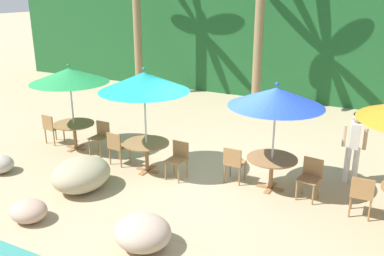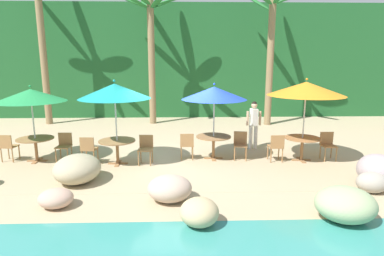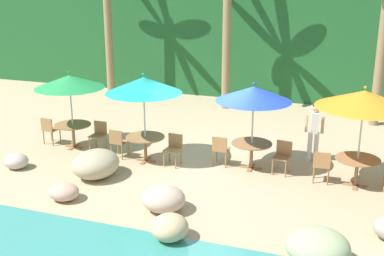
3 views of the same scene
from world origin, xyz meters
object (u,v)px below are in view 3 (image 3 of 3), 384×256
object	(u,v)px
chair_teal_inland	(118,141)
dining_table_green	(73,128)
chair_blue_inland	(221,148)
chair_teal_seaward	(174,147)
umbrella_green	(69,82)
dining_table_orange	(357,163)
dining_table_teal	(145,141)
umbrella_orange	(364,99)
chair_green_inland	(49,129)
chair_blue_seaward	(283,155)
umbrella_blue	(254,94)
umbrella_teal	(144,85)
dining_table_blue	(252,147)
chair_green_seaward	(99,134)
chair_orange_inland	(322,164)
waiter_in_white	(314,128)

from	to	relation	value
chair_teal_inland	dining_table_green	bearing A→B (deg)	167.71
chair_blue_inland	chair_teal_inland	bearing A→B (deg)	-172.58
chair_teal_seaward	chair_blue_inland	xyz separation A→B (m)	(1.26, 0.33, 0.00)
umbrella_green	dining_table_orange	bearing A→B (deg)	-1.20
dining_table_teal	umbrella_orange	size ratio (longest dim) A/B	0.43
chair_green_inland	chair_blue_seaward	size ratio (longest dim) A/B	1.00
umbrella_green	umbrella_orange	distance (m)	8.29
chair_teal_seaward	dining_table_orange	xyz separation A→B (m)	(4.86, 0.14, 0.10)
umbrella_green	umbrella_blue	world-z (taller)	umbrella_blue
chair_teal_seaward	chair_blue_seaward	size ratio (longest dim) A/B	1.00
chair_green_inland	dining_table_orange	world-z (taller)	chair_green_inland
umbrella_teal	dining_table_blue	world-z (taller)	umbrella_teal
umbrella_green	umbrella_teal	xyz separation A→B (m)	(2.58, -0.35, 0.15)
chair_teal_inland	chair_blue_inland	distance (m)	2.99
umbrella_green	dining_table_green	size ratio (longest dim) A/B	2.16
chair_blue_seaward	umbrella_green	bearing A→B (deg)	-179.28
chair_green_seaward	dining_table_blue	xyz separation A→B (m)	(4.68, 0.04, 0.10)
umbrella_teal	dining_table_teal	bearing A→B (deg)	0.00
chair_teal_inland	dining_table_orange	world-z (taller)	chair_teal_inland
chair_blue_inland	umbrella_orange	size ratio (longest dim) A/B	0.34
chair_blue_inland	chair_orange_inland	bearing A→B (deg)	-6.14
chair_teal_seaward	chair_green_inland	bearing A→B (deg)	175.87
umbrella_orange	waiter_in_white	distance (m)	2.28
dining_table_green	chair_orange_inland	xyz separation A→B (m)	(7.44, -0.29, -0.10)
chair_blue_seaward	dining_table_teal	bearing A→B (deg)	-173.64
umbrella_orange	chair_green_inland	bearing A→B (deg)	178.95
chair_green_seaward	chair_blue_seaward	bearing A→B (deg)	0.12
chair_green_inland	dining_table_green	bearing A→B (deg)	0.40
umbrella_blue	dining_table_orange	distance (m)	3.14
chair_green_seaward	dining_table_orange	distance (m)	7.44
chair_teal_inland	dining_table_blue	distance (m)	3.85
umbrella_blue	umbrella_orange	bearing A→B (deg)	-5.94
umbrella_green	waiter_in_white	bearing A→B (deg)	10.11
umbrella_blue	chair_blue_seaward	size ratio (longest dim) A/B	2.78
chair_blue_seaward	umbrella_orange	size ratio (longest dim) A/B	0.34
chair_green_seaward	chair_teal_seaward	size ratio (longest dim) A/B	1.00
chair_green_seaward	umbrella_teal	size ratio (longest dim) A/B	0.34
umbrella_teal	dining_table_blue	bearing A→B (deg)	8.78
umbrella_green	chair_blue_seaward	distance (m)	6.58
chair_green_inland	umbrella_blue	xyz separation A→B (m)	(6.39, 0.12, 1.59)
umbrella_blue	chair_green_inland	bearing A→B (deg)	-178.94
chair_blue_seaward	umbrella_orange	xyz separation A→B (m)	(1.90, -0.25, 1.74)
dining_table_teal	umbrella_orange	xyz separation A→B (m)	(5.71, 0.17, 1.64)
chair_blue_inland	chair_orange_inland	size ratio (longest dim) A/B	1.00
umbrella_green	chair_orange_inland	size ratio (longest dim) A/B	2.73
dining_table_green	chair_blue_inland	xyz separation A→B (m)	(4.69, 0.01, -0.10)
umbrella_teal	chair_orange_inland	bearing A→B (deg)	0.70
umbrella_orange	waiter_in_white	size ratio (longest dim) A/B	1.52
chair_green_seaward	chair_blue_inland	size ratio (longest dim) A/B	1.00
dining_table_orange	waiter_in_white	distance (m)	1.93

